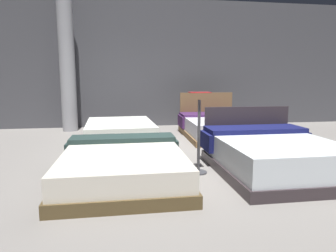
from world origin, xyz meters
The scene contains 8 objects.
ground_plane centered at (0.00, 0.00, -0.01)m, with size 18.00×18.00×0.02m, color gray.
showroom_back_wall centered at (0.00, 3.61, 1.75)m, with size 18.00×0.06×3.50m, color #47474C.
bed_0 centered at (-1.04, -1.05, 0.20)m, with size 1.63×1.96×0.46m.
bed_1 centered at (1.03, -1.01, 0.26)m, with size 1.64×1.94×0.85m.
bed_2 centered at (-1.10, 1.58, 0.20)m, with size 1.53×2.03×0.41m.
bed_3 centered at (1.10, 1.71, 0.23)m, with size 1.54×2.14×0.98m.
price_sign centered at (0.00, -0.89, 0.44)m, with size 0.28×0.24×1.13m.
support_pillar centered at (-2.38, 3.07, 1.75)m, with size 0.38×0.38×3.50m, color #99999E.
Camera 1 is at (-1.03, -4.79, 1.29)m, focal length 31.63 mm.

